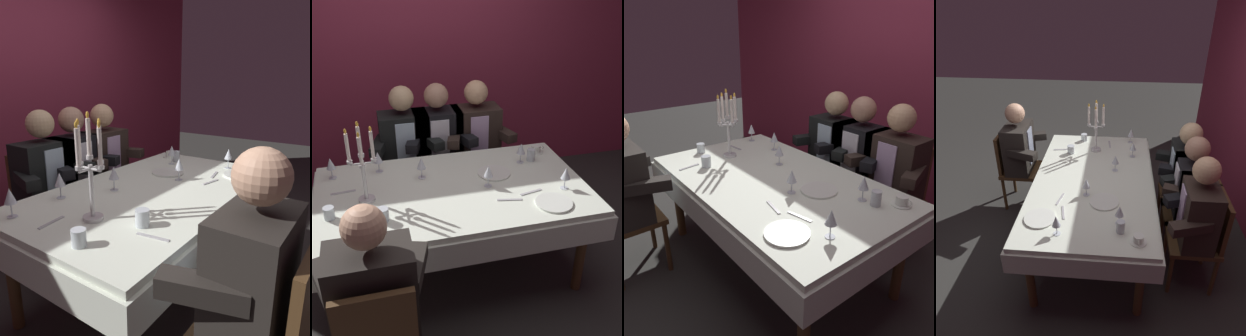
{
  "view_description": "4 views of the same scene",
  "coord_description": "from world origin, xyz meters",
  "views": [
    {
      "loc": [
        -1.68,
        -1.19,
        1.46
      ],
      "look_at": [
        0.05,
        0.03,
        0.87
      ],
      "focal_mm": 34.26,
      "sensor_mm": 36.0,
      "label": 1
    },
    {
      "loc": [
        -0.52,
        -2.42,
        2.22
      ],
      "look_at": [
        0.1,
        -0.04,
        0.9
      ],
      "focal_mm": 43.59,
      "sensor_mm": 36.0,
      "label": 2
    },
    {
      "loc": [
        1.74,
        -1.3,
        1.75
      ],
      "look_at": [
        0.13,
        -0.05,
        0.88
      ],
      "focal_mm": 35.2,
      "sensor_mm": 36.0,
      "label": 3
    },
    {
      "loc": [
        2.53,
        0.21,
        2.37
      ],
      "look_at": [
        0.07,
        -0.01,
        0.91
      ],
      "focal_mm": 34.47,
      "sensor_mm": 36.0,
      "label": 4
    }
  ],
  "objects": [
    {
      "name": "dinner_plate_0",
      "position": [
        0.61,
        -0.37,
        0.75
      ],
      "size": [
        0.25,
        0.25,
        0.01
      ],
      "primitive_type": "cylinder",
      "color": "white",
      "rests_on": "dining_table"
    },
    {
      "name": "ground_plane",
      "position": [
        0.0,
        0.0,
        0.0
      ],
      "size": [
        12.0,
        12.0,
        0.0
      ],
      "primitive_type": "plane",
      "color": "#31312E"
    },
    {
      "name": "dinner_plate_1",
      "position": [
        0.35,
        0.12,
        0.75
      ],
      "size": [
        0.25,
        0.25,
        0.01
      ],
      "primitive_type": "cylinder",
      "color": "white",
      "rests_on": "dining_table"
    },
    {
      "name": "spoon_0",
      "position": [
        -0.75,
        0.12,
        0.74
      ],
      "size": [
        0.17,
        0.04,
        0.01
      ],
      "primitive_type": "cube",
      "rotation": [
        0.0,
        0.0,
        0.11
      ],
      "color": "#B7B7BC",
      "rests_on": "dining_table"
    },
    {
      "name": "seated_diner_2",
      "position": [
        0.06,
        0.89,
        0.74
      ],
      "size": [
        0.63,
        0.48,
        1.24
      ],
      "color": "#53381E",
      "rests_on": "ground_plane"
    },
    {
      "name": "wine_glass_3",
      "position": [
        -0.19,
        0.2,
        0.86
      ],
      "size": [
        0.07,
        0.07,
        0.16
      ],
      "color": "silver",
      "rests_on": "dining_table"
    },
    {
      "name": "spoon_2",
      "position": [
        -0.57,
        -0.4,
        0.74
      ],
      "size": [
        0.04,
        0.17,
        0.01
      ],
      "primitive_type": "cube",
      "rotation": [
        0.0,
        0.0,
        1.72
      ],
      "color": "#B7B7BC",
      "rests_on": "dining_table"
    },
    {
      "name": "wine_glass_5",
      "position": [
        0.76,
        -0.2,
        0.85
      ],
      "size": [
        0.07,
        0.07,
        0.16
      ],
      "color": "silver",
      "rests_on": "dining_table"
    },
    {
      "name": "water_tumbler_1",
      "position": [
        -0.83,
        -0.17,
        0.78
      ],
      "size": [
        0.07,
        0.07,
        0.08
      ],
      "primitive_type": "cylinder",
      "color": "silver",
      "rests_on": "dining_table"
    },
    {
      "name": "wine_glass_0",
      "position": [
        0.25,
        -0.04,
        0.86
      ],
      "size": [
        0.07,
        0.07,
        0.16
      ],
      "color": "silver",
      "rests_on": "dining_table"
    },
    {
      "name": "seated_diner_3",
      "position": [
        0.42,
        0.89,
        0.74
      ],
      "size": [
        0.63,
        0.48,
        1.24
      ],
      "color": "#53381E",
      "rests_on": "ground_plane"
    },
    {
      "name": "seated_diner_1",
      "position": [
        -0.23,
        0.89,
        0.74
      ],
      "size": [
        0.63,
        0.48,
        1.24
      ],
      "color": "#53381E",
      "rests_on": "ground_plane"
    },
    {
      "name": "candelabra",
      "position": [
        -0.59,
        -0.02,
        1.01
      ],
      "size": [
        0.19,
        0.19,
        0.57
      ],
      "color": "silver",
      "rests_on": "dining_table"
    },
    {
      "name": "fork_3",
      "position": [
        0.34,
        -0.25,
        0.74
      ],
      "size": [
        0.17,
        0.05,
        0.01
      ],
      "primitive_type": "cube",
      "rotation": [
        0.0,
        0.0,
        -0.21
      ],
      "color": "#B7B7BC",
      "rests_on": "dining_table"
    },
    {
      "name": "water_tumbler_0",
      "position": [
        0.7,
        0.26,
        0.79
      ],
      "size": [
        0.06,
        0.06,
        0.1
      ],
      "primitive_type": "cylinder",
      "color": "silver",
      "rests_on": "dining_table"
    },
    {
      "name": "coffee_cup_0",
      "position": [
        0.8,
        0.39,
        0.77
      ],
      "size": [
        0.13,
        0.12,
        0.06
      ],
      "color": "white",
      "rests_on": "dining_table"
    },
    {
      "name": "wine_glass_2",
      "position": [
        0.61,
        0.25,
        0.86
      ],
      "size": [
        0.07,
        0.07,
        0.16
      ],
      "color": "silver",
      "rests_on": "dining_table"
    },
    {
      "name": "wine_glass_1",
      "position": [
        -0.82,
        0.36,
        0.85
      ],
      "size": [
        0.07,
        0.07,
        0.16
      ],
      "color": "silver",
      "rests_on": "dining_table"
    },
    {
      "name": "dining_table",
      "position": [
        0.0,
        0.0,
        0.62
      ],
      "size": [
        1.94,
        1.14,
        0.74
      ],
      "color": "white",
      "rests_on": "ground_plane"
    },
    {
      "name": "seated_diner_0",
      "position": [
        -0.6,
        -0.89,
        0.74
      ],
      "size": [
        0.63,
        0.48,
        1.24
      ],
      "color": "#53381E",
      "rests_on": "ground_plane"
    },
    {
      "name": "water_tumbler_2",
      "position": [
        -0.5,
        -0.28,
        0.78
      ],
      "size": [
        0.07,
        0.07,
        0.09
      ],
      "primitive_type": "cylinder",
      "color": "silver",
      "rests_on": "dining_table"
    },
    {
      "name": "spoon_1",
      "position": [
        0.51,
        -0.2,
        0.74
      ],
      "size": [
        0.17,
        0.05,
        0.01
      ],
      "primitive_type": "cube",
      "rotation": [
        0.0,
        0.0,
        0.21
      ],
      "color": "#B7B7BC",
      "rests_on": "dining_table"
    },
    {
      "name": "wine_glass_4",
      "position": [
        -0.48,
        0.37,
        0.86
      ],
      "size": [
        0.07,
        0.07,
        0.16
      ],
      "color": "silver",
      "rests_on": "dining_table"
    }
  ]
}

